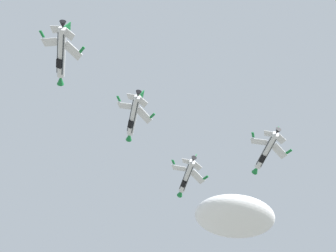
% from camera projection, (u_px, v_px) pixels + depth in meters
% --- Properties ---
extents(cloud_high_distant, '(48.80, 36.42, 16.09)m').
position_uv_depth(cloud_high_distant, '(235.00, 217.00, 226.23)').
color(cloud_high_distant, white).
extents(fighter_jet_lead, '(9.86, 15.97, 5.08)m').
position_uv_depth(fighter_jet_lead, '(187.00, 177.00, 103.44)').
color(fighter_jet_lead, silver).
extents(fighter_jet_left_wing, '(9.66, 15.97, 5.24)m').
position_uv_depth(fighter_jet_left_wing, '(134.00, 117.00, 94.18)').
color(fighter_jet_left_wing, silver).
extents(fighter_jet_right_wing, '(9.77, 15.97, 5.16)m').
position_uv_depth(fighter_jet_right_wing, '(266.00, 152.00, 96.67)').
color(fighter_jet_right_wing, silver).
extents(fighter_jet_left_outer, '(10.11, 15.97, 4.82)m').
position_uv_depth(fighter_jet_left_outer, '(62.00, 54.00, 82.90)').
color(fighter_jet_left_outer, silver).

